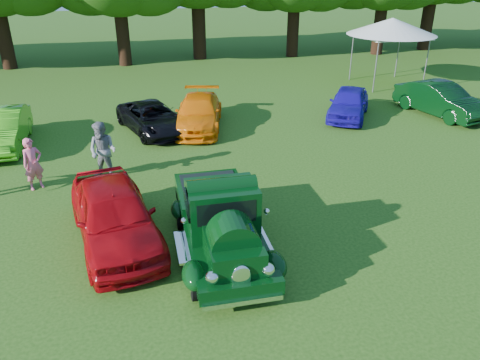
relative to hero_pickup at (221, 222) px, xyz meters
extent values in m
plane|color=#1E4610|center=(-0.18, 0.09, -0.83)|extent=(120.00, 120.00, 0.00)
cylinder|color=black|center=(-0.85, -1.63, -0.45)|extent=(0.23, 0.76, 0.76)
cylinder|color=black|center=(0.85, -1.63, -0.45)|extent=(0.23, 0.76, 0.76)
cylinder|color=black|center=(-0.85, 1.29, -0.45)|extent=(0.23, 0.76, 0.76)
cylinder|color=black|center=(0.85, 1.29, -0.45)|extent=(0.23, 0.76, 0.76)
cube|color=black|center=(0.00, -0.09, -0.29)|extent=(1.76, 4.61, 0.35)
cube|color=black|center=(0.00, -1.47, 0.12)|extent=(1.13, 1.48, 0.63)
cube|color=black|center=(0.00, -0.23, 0.46)|extent=(1.60, 1.18, 1.23)
cube|color=black|center=(0.00, -0.79, 0.68)|extent=(1.33, 0.06, 0.53)
cube|color=black|center=(0.00, 1.31, -0.01)|extent=(1.76, 2.10, 0.59)
cube|color=black|center=(0.00, 1.31, 0.28)|extent=(1.52, 1.84, 0.05)
ellipsoid|color=black|center=(-0.88, -1.63, -0.25)|extent=(0.51, 0.88, 0.51)
ellipsoid|color=black|center=(0.88, -1.63, -0.25)|extent=(0.51, 0.88, 0.51)
ellipsoid|color=black|center=(-0.91, 1.29, -0.26)|extent=(0.39, 0.74, 0.43)
ellipsoid|color=black|center=(0.91, 1.29, -0.26)|extent=(0.39, 0.74, 0.43)
ellipsoid|color=white|center=(0.00, -2.24, -0.01)|extent=(0.41, 0.13, 0.61)
sphere|color=white|center=(-0.57, -2.17, 0.06)|extent=(0.29, 0.29, 0.29)
sphere|color=white|center=(0.57, -2.17, 0.06)|extent=(0.29, 0.29, 0.29)
cube|color=white|center=(0.00, -2.40, -0.48)|extent=(1.66, 0.11, 0.11)
cube|color=white|center=(0.00, 2.36, -0.42)|extent=(1.66, 0.11, 0.11)
imported|color=#9D060C|center=(-2.52, 0.97, -0.04)|extent=(2.70, 4.88, 1.57)
imported|color=#3EAB16|center=(-6.76, 8.69, -0.12)|extent=(1.65, 4.33, 1.41)
imported|color=black|center=(-1.14, 9.22, -0.24)|extent=(3.22, 4.63, 1.18)
imported|color=orange|center=(0.77, 9.26, -0.17)|extent=(2.79, 4.81, 1.31)
imported|color=#1A0E9A|center=(7.54, 9.20, -0.16)|extent=(3.38, 4.18, 1.34)
imported|color=black|center=(11.75, 8.63, -0.10)|extent=(2.58, 4.66, 1.46)
imported|color=#E85F82|center=(-5.02, 4.67, 0.01)|extent=(0.72, 0.66, 1.66)
imported|color=slate|center=(-2.92, 4.95, 0.13)|extent=(1.16, 1.07, 1.92)
cube|color=silver|center=(12.17, 14.41, 1.86)|extent=(3.29, 3.29, 0.13)
cone|color=silver|center=(12.17, 14.41, 2.35)|extent=(4.82, 4.82, 0.88)
cylinder|color=slate|center=(10.70, 12.93, 0.49)|extent=(0.07, 0.07, 2.63)
cylinder|color=slate|center=(10.69, 15.89, 0.49)|extent=(0.07, 0.07, 2.63)
cylinder|color=slate|center=(13.65, 12.94, 0.49)|extent=(0.07, 0.07, 2.63)
cylinder|color=slate|center=(13.65, 15.89, 0.49)|extent=(0.07, 0.07, 2.63)
cylinder|color=black|center=(-9.57, 23.54, 1.37)|extent=(0.88, 0.88, 4.39)
cylinder|color=black|center=(-2.23, 22.99, 1.28)|extent=(0.84, 0.84, 4.21)
cylinder|color=black|center=(2.95, 24.04, 1.48)|extent=(0.92, 0.92, 4.61)
cylinder|color=black|center=(9.62, 23.46, 1.26)|extent=(0.83, 0.83, 4.17)
cylinder|color=black|center=(16.06, 22.91, 1.28)|extent=(0.84, 0.84, 4.22)
cylinder|color=black|center=(20.53, 23.86, 1.45)|extent=(0.91, 0.91, 4.54)
camera|label=1|loc=(-1.68, -9.60, 5.79)|focal=35.00mm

